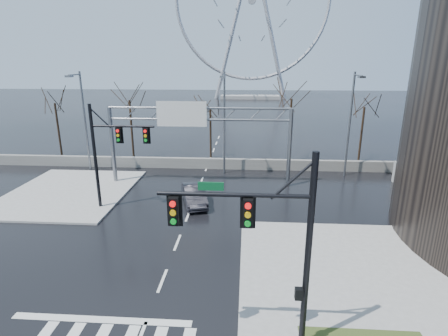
# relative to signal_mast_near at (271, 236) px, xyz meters

# --- Properties ---
(ground) EXTENTS (260.00, 260.00, 0.00)m
(ground) POSITION_rel_signal_mast_near_xyz_m (-5.14, 4.04, -4.87)
(ground) COLOR black
(ground) RESTS_ON ground
(sidewalk_right_ext) EXTENTS (12.00, 10.00, 0.15)m
(sidewalk_right_ext) POSITION_rel_signal_mast_near_xyz_m (4.86, 6.04, -4.80)
(sidewalk_right_ext) COLOR gray
(sidewalk_right_ext) RESTS_ON ground
(sidewalk_far) EXTENTS (10.00, 12.00, 0.15)m
(sidewalk_far) POSITION_rel_signal_mast_near_xyz_m (-16.14, 16.04, -4.80)
(sidewalk_far) COLOR gray
(sidewalk_far) RESTS_ON ground
(barrier_wall) EXTENTS (52.00, 0.50, 1.10)m
(barrier_wall) POSITION_rel_signal_mast_near_xyz_m (-5.14, 24.04, -4.32)
(barrier_wall) COLOR slate
(barrier_wall) RESTS_ON ground
(signal_mast_near) EXTENTS (5.52, 0.41, 8.00)m
(signal_mast_near) POSITION_rel_signal_mast_near_xyz_m (0.00, 0.00, 0.00)
(signal_mast_near) COLOR black
(signal_mast_near) RESTS_ON ground
(signal_mast_far) EXTENTS (4.72, 0.41, 8.00)m
(signal_mast_far) POSITION_rel_signal_mast_near_xyz_m (-11.01, 13.00, -0.04)
(signal_mast_far) COLOR black
(signal_mast_far) RESTS_ON ground
(sign_gantry) EXTENTS (16.36, 0.40, 7.60)m
(sign_gantry) POSITION_rel_signal_mast_near_xyz_m (-5.52, 19.00, 0.31)
(sign_gantry) COLOR slate
(sign_gantry) RESTS_ON ground
(streetlight_left) EXTENTS (0.50, 2.55, 10.00)m
(streetlight_left) POSITION_rel_signal_mast_near_xyz_m (-17.14, 22.20, 1.01)
(streetlight_left) COLOR slate
(streetlight_left) RESTS_ON ground
(streetlight_mid) EXTENTS (0.50, 2.55, 10.00)m
(streetlight_mid) POSITION_rel_signal_mast_near_xyz_m (-3.14, 22.20, 1.01)
(streetlight_mid) COLOR slate
(streetlight_mid) RESTS_ON ground
(streetlight_right) EXTENTS (0.50, 2.55, 10.00)m
(streetlight_right) POSITION_rel_signal_mast_near_xyz_m (8.86, 22.20, 1.01)
(streetlight_right) COLOR slate
(streetlight_right) RESTS_ON ground
(tree_far_left) EXTENTS (3.50, 3.50, 7.00)m
(tree_far_left) POSITION_rel_signal_mast_near_xyz_m (-23.14, 28.04, 0.70)
(tree_far_left) COLOR black
(tree_far_left) RESTS_ON ground
(tree_left) EXTENTS (3.75, 3.75, 7.50)m
(tree_left) POSITION_rel_signal_mast_near_xyz_m (-14.14, 27.54, 1.10)
(tree_left) COLOR black
(tree_left) RESTS_ON ground
(tree_center) EXTENTS (3.25, 3.25, 6.50)m
(tree_center) POSITION_rel_signal_mast_near_xyz_m (-5.14, 28.54, 0.30)
(tree_center) COLOR black
(tree_center) RESTS_ON ground
(tree_right) EXTENTS (3.90, 3.90, 7.80)m
(tree_right) POSITION_rel_signal_mast_near_xyz_m (3.86, 27.54, 1.34)
(tree_right) COLOR black
(tree_right) RESTS_ON ground
(tree_far_right) EXTENTS (3.40, 3.40, 6.80)m
(tree_far_right) POSITION_rel_signal_mast_near_xyz_m (11.86, 28.04, 0.54)
(tree_far_right) COLOR black
(tree_far_right) RESTS_ON ground
(ferris_wheel) EXTENTS (45.00, 6.00, 50.91)m
(ferris_wheel) POSITION_rel_signal_mast_near_xyz_m (-0.14, 99.04, 21.26)
(ferris_wheel) COLOR gray
(ferris_wheel) RESTS_ON ground
(car) EXTENTS (2.83, 4.83, 1.50)m
(car) POSITION_rel_signal_mast_near_xyz_m (-5.01, 14.35, -4.12)
(car) COLOR black
(car) RESTS_ON ground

